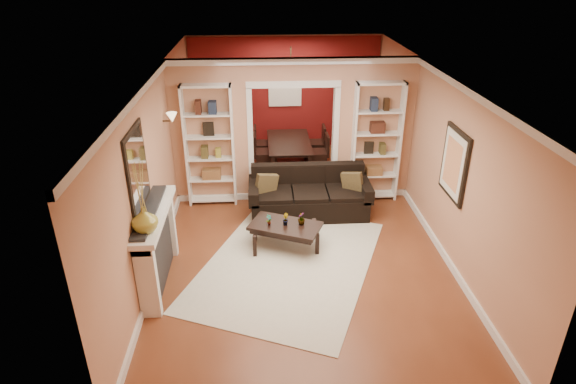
{
  "coord_description": "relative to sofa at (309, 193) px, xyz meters",
  "views": [
    {
      "loc": [
        -0.62,
        -7.36,
        4.28
      ],
      "look_at": [
        -0.22,
        -0.8,
        1.07
      ],
      "focal_mm": 30.0,
      "sensor_mm": 36.0,
      "label": 1
    }
  ],
  "objects": [
    {
      "name": "bookshelf_left",
      "position": [
        -1.8,
        0.58,
        0.72
      ],
      "size": [
        0.9,
        0.3,
        2.3
      ],
      "primitive_type": "cube",
      "color": "white",
      "rests_on": "floor"
    },
    {
      "name": "wall_back",
      "position": [
        -0.25,
        3.55,
        0.92
      ],
      "size": [
        8.0,
        0.0,
        8.0
      ],
      "primitive_type": "plane",
      "rotation": [
        1.57,
        0.0,
        0.0
      ],
      "color": "tan",
      "rests_on": "ground"
    },
    {
      "name": "plant_left",
      "position": [
        -0.76,
        -1.12,
        0.09
      ],
      "size": [
        0.11,
        0.12,
        0.19
      ],
      "primitive_type": "imported",
      "rotation": [
        0.0,
        0.0,
        0.86
      ],
      "color": "#336626",
      "rests_on": "coffee_table"
    },
    {
      "name": "dining_table",
      "position": [
        -0.19,
        2.28,
        -0.13
      ],
      "size": [
        1.69,
        0.94,
        0.6
      ],
      "primitive_type": "imported",
      "rotation": [
        0.0,
        0.0,
        1.57
      ],
      "color": "black",
      "rests_on": "floor"
    },
    {
      "name": "fireplace",
      "position": [
        -2.34,
        -1.95,
        0.15
      ],
      "size": [
        0.32,
        1.7,
        1.16
      ],
      "primitive_type": "cube",
      "color": "white",
      "rests_on": "floor"
    },
    {
      "name": "mirror",
      "position": [
        -2.48,
        -1.95,
        1.37
      ],
      "size": [
        0.03,
        0.95,
        1.1
      ],
      "primitive_type": "cube",
      "color": "silver",
      "rests_on": "wall_left"
    },
    {
      "name": "pillow_left",
      "position": [
        -0.78,
        -0.02,
        0.19
      ],
      "size": [
        0.41,
        0.26,
        0.39
      ],
      "primitive_type": "cube",
      "rotation": [
        0.0,
        0.0,
        0.42
      ],
      "color": "brown",
      "rests_on": "sofa"
    },
    {
      "name": "chandelier",
      "position": [
        -0.25,
        2.25,
        1.59
      ],
      "size": [
        0.5,
        0.5,
        0.3
      ],
      "primitive_type": "cube",
      "color": "#362718",
      "rests_on": "ceiling"
    },
    {
      "name": "floor",
      "position": [
        -0.25,
        -0.45,
        -0.43
      ],
      "size": [
        8.0,
        8.0,
        0.0
      ],
      "primitive_type": "plane",
      "color": "brown",
      "rests_on": "ground"
    },
    {
      "name": "pillow_right",
      "position": [
        0.78,
        -0.02,
        0.18
      ],
      "size": [
        0.38,
        0.29,
        0.38
      ],
      "primitive_type": "cube",
      "rotation": [
        0.0,
        0.0,
        -0.56
      ],
      "color": "brown",
      "rests_on": "sofa"
    },
    {
      "name": "bookshelf_right",
      "position": [
        1.3,
        0.58,
        0.72
      ],
      "size": [
        0.9,
        0.3,
        2.3
      ],
      "primitive_type": "cube",
      "color": "white",
      "rests_on": "floor"
    },
    {
      "name": "red_back_panel",
      "position": [
        -0.25,
        3.52,
        0.89
      ],
      "size": [
        4.44,
        0.04,
        2.64
      ],
      "primitive_type": "cube",
      "color": "maroon",
      "rests_on": "floor"
    },
    {
      "name": "wall_left",
      "position": [
        -2.5,
        -0.45,
        0.92
      ],
      "size": [
        0.0,
        8.0,
        8.0
      ],
      "primitive_type": "plane",
      "rotation": [
        1.57,
        0.0,
        1.57
      ],
      "color": "tan",
      "rests_on": "ground"
    },
    {
      "name": "dining_window",
      "position": [
        -0.25,
        3.48,
        1.12
      ],
      "size": [
        0.78,
        0.03,
        0.98
      ],
      "primitive_type": "cube",
      "color": "#8CA5CC",
      "rests_on": "wall_back"
    },
    {
      "name": "ceiling",
      "position": [
        -0.25,
        -0.45,
        2.27
      ],
      "size": [
        8.0,
        8.0,
        0.0
      ],
      "primitive_type": "plane",
      "rotation": [
        3.14,
        0.0,
        0.0
      ],
      "color": "white",
      "rests_on": "ground"
    },
    {
      "name": "plant_center",
      "position": [
        -0.5,
        -1.12,
        0.09
      ],
      "size": [
        0.1,
        0.12,
        0.2
      ],
      "primitive_type": "imported",
      "rotation": [
        0.0,
        0.0,
        1.72
      ],
      "color": "#336626",
      "rests_on": "coffee_table"
    },
    {
      "name": "plant_right",
      "position": [
        -0.24,
        -1.12,
        0.1
      ],
      "size": [
        0.14,
        0.14,
        0.21
      ],
      "primitive_type": "imported",
      "rotation": [
        0.0,
        0.0,
        4.45
      ],
      "color": "#336626",
      "rests_on": "coffee_table"
    },
    {
      "name": "dining_chair_sw",
      "position": [
        -0.74,
        2.58,
        0.01
      ],
      "size": [
        0.54,
        0.54,
        0.87
      ],
      "primitive_type": "cube",
      "rotation": [
        0.0,
        0.0,
        1.87
      ],
      "color": "black",
      "rests_on": "floor"
    },
    {
      "name": "vase",
      "position": [
        -2.34,
        -2.46,
        0.9
      ],
      "size": [
        0.35,
        0.35,
        0.34
      ],
      "primitive_type": "imported",
      "rotation": [
        0.0,
        0.0,
        -0.09
      ],
      "color": "olive",
      "rests_on": "fireplace"
    },
    {
      "name": "dining_chair_ne",
      "position": [
        0.36,
        1.98,
        0.0
      ],
      "size": [
        0.47,
        0.47,
        0.86
      ],
      "primitive_type": "cube",
      "rotation": [
        0.0,
        0.0,
        -1.68
      ],
      "color": "black",
      "rests_on": "floor"
    },
    {
      "name": "wall_right",
      "position": [
        2.0,
        -0.45,
        0.92
      ],
      "size": [
        0.0,
        8.0,
        8.0
      ],
      "primitive_type": "plane",
      "rotation": [
        1.57,
        0.0,
        -1.57
      ],
      "color": "tan",
      "rests_on": "ground"
    },
    {
      "name": "wall_sconce",
      "position": [
        -2.4,
        0.1,
        1.4
      ],
      "size": [
        0.18,
        0.18,
        0.22
      ],
      "primitive_type": "cube",
      "color": "#FFE0A5",
      "rests_on": "wall_left"
    },
    {
      "name": "framed_art",
      "position": [
        1.96,
        -1.45,
        1.12
      ],
      "size": [
        0.04,
        0.85,
        1.05
      ],
      "primitive_type": "cube",
      "color": "black",
      "rests_on": "wall_right"
    },
    {
      "name": "coffee_table",
      "position": [
        -0.5,
        -1.12,
        -0.22
      ],
      "size": [
        1.26,
        0.99,
        0.42
      ],
      "primitive_type": "cube",
      "rotation": [
        0.0,
        0.0,
        -0.41
      ],
      "color": "black",
      "rests_on": "floor"
    },
    {
      "name": "dining_chair_nw",
      "position": [
        -0.74,
        1.98,
        0.03
      ],
      "size": [
        0.59,
        0.59,
        0.91
      ],
      "primitive_type": "cube",
      "rotation": [
        0.0,
        0.0,
        2.0
      ],
      "color": "black",
      "rests_on": "floor"
    },
    {
      "name": "area_rug",
      "position": [
        -0.48,
        -1.6,
        -0.42
      ],
      "size": [
        3.49,
        4.0,
        0.01
      ],
      "primitive_type": "cube",
      "rotation": [
        0.0,
        0.0,
        -0.39
      ],
      "color": "beige",
      "rests_on": "floor"
    },
    {
      "name": "sofa",
      "position": [
        0.0,
        0.0,
        0.0
      ],
      "size": [
        2.19,
        0.95,
        0.86
      ],
      "primitive_type": "cube",
      "color": "black",
      "rests_on": "floor"
    },
    {
      "name": "dining_chair_se",
      "position": [
        0.36,
        2.58,
        0.0
      ],
      "size": [
        0.5,
        0.5,
        0.86
      ],
      "primitive_type": "cube",
      "rotation": [
        0.0,
        0.0,
        -1.78
      ],
      "color": "black",
      "rests_on": "floor"
    },
    {
      "name": "wall_front",
      "position": [
        -0.25,
        -4.45,
        0.92
      ],
      "size": [
        8.0,
        0.0,
        8.0
      ],
      "primitive_type": "plane",
      "rotation": [
        -1.57,
        0.0,
        0.0
      ],
      "color": "tan",
      "rests_on": "ground"
    },
    {
      "name": "partition_wall",
      "position": [
        -0.25,
        0.75,
        0.92
      ],
      "size": [
        4.5,
        0.15,
        2.7
      ],
      "primitive_type": "cube",
      "color": "tan",
      "rests_on": "floor"
    }
  ]
}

